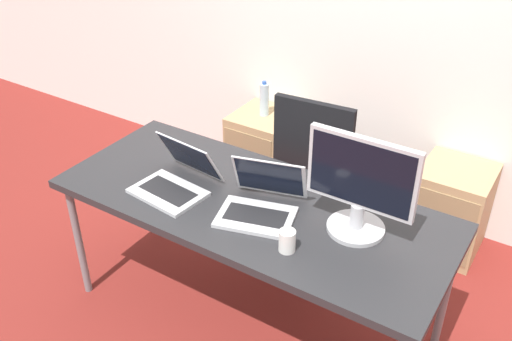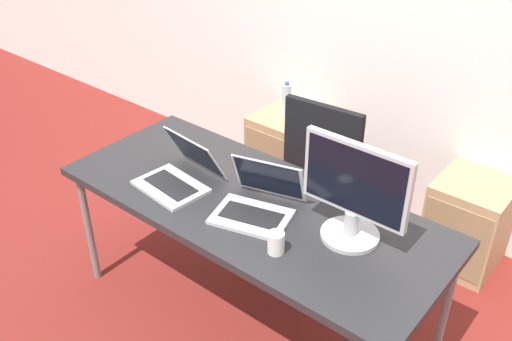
{
  "view_description": "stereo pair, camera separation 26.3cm",
  "coord_description": "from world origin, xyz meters",
  "px_view_note": "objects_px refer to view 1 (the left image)",
  "views": [
    {
      "loc": [
        1.2,
        -1.84,
        2.29
      ],
      "look_at": [
        0.0,
        0.04,
        0.9
      ],
      "focal_mm": 40.0,
      "sensor_mm": 36.0,
      "label": 1
    },
    {
      "loc": [
        1.41,
        -1.69,
        2.29
      ],
      "look_at": [
        0.0,
        0.04,
        0.9
      ],
      "focal_mm": 40.0,
      "sensor_mm": 36.0,
      "label": 2
    }
  ],
  "objects_px": {
    "laptop_right": "(261,203)",
    "coffee_cup_white": "(287,241)",
    "cabinet_right": "(450,209)",
    "laptop_left": "(176,180)",
    "monitor": "(360,187)",
    "coffee_cup_brown": "(250,175)",
    "cabinet_left": "(264,150)",
    "water_bottle": "(264,99)",
    "office_chair": "(321,192)"
  },
  "relations": [
    {
      "from": "laptop_right",
      "to": "coffee_cup_white",
      "type": "height_order",
      "value": "laptop_right"
    },
    {
      "from": "cabinet_right",
      "to": "laptop_left",
      "type": "bearing_deg",
      "value": -130.35
    },
    {
      "from": "monitor",
      "to": "coffee_cup_brown",
      "type": "bearing_deg",
      "value": 174.37
    },
    {
      "from": "coffee_cup_white",
      "to": "coffee_cup_brown",
      "type": "xyz_separation_m",
      "value": [
        -0.4,
        0.34,
        0.0
      ]
    },
    {
      "from": "cabinet_right",
      "to": "coffee_cup_white",
      "type": "xyz_separation_m",
      "value": [
        -0.37,
        -1.36,
        0.52
      ]
    },
    {
      "from": "cabinet_left",
      "to": "coffee_cup_white",
      "type": "relative_size",
      "value": 5.68
    },
    {
      "from": "coffee_cup_white",
      "to": "laptop_left",
      "type": "bearing_deg",
      "value": 170.56
    },
    {
      "from": "cabinet_right",
      "to": "water_bottle",
      "type": "distance_m",
      "value": 1.38
    },
    {
      "from": "office_chair",
      "to": "laptop_left",
      "type": "xyz_separation_m",
      "value": [
        -0.39,
        -0.84,
        0.41
      ]
    },
    {
      "from": "cabinet_left",
      "to": "coffee_cup_white",
      "type": "bearing_deg",
      "value": -54.93
    },
    {
      "from": "water_bottle",
      "to": "laptop_right",
      "type": "bearing_deg",
      "value": -58.91
    },
    {
      "from": "cabinet_right",
      "to": "coffee_cup_white",
      "type": "relative_size",
      "value": 5.68
    },
    {
      "from": "cabinet_right",
      "to": "monitor",
      "type": "xyz_separation_m",
      "value": [
        -0.19,
        -1.08,
        0.7
      ]
    },
    {
      "from": "coffee_cup_white",
      "to": "coffee_cup_brown",
      "type": "distance_m",
      "value": 0.53
    },
    {
      "from": "laptop_left",
      "to": "coffee_cup_brown",
      "type": "distance_m",
      "value": 0.36
    },
    {
      "from": "monitor",
      "to": "coffee_cup_brown",
      "type": "xyz_separation_m",
      "value": [
        -0.59,
        0.06,
        -0.17
      ]
    },
    {
      "from": "water_bottle",
      "to": "laptop_left",
      "type": "distance_m",
      "value": 1.28
    },
    {
      "from": "cabinet_right",
      "to": "laptop_right",
      "type": "relative_size",
      "value": 1.36
    },
    {
      "from": "monitor",
      "to": "laptop_right",
      "type": "bearing_deg",
      "value": -164.81
    },
    {
      "from": "cabinet_left",
      "to": "laptop_right",
      "type": "distance_m",
      "value": 1.49
    },
    {
      "from": "cabinet_left",
      "to": "monitor",
      "type": "height_order",
      "value": "monitor"
    },
    {
      "from": "laptop_left",
      "to": "coffee_cup_white",
      "type": "xyz_separation_m",
      "value": [
        0.69,
        -0.11,
        -0.0
      ]
    },
    {
      "from": "cabinet_right",
      "to": "coffee_cup_brown",
      "type": "relative_size",
      "value": 5.26
    },
    {
      "from": "cabinet_left",
      "to": "cabinet_right",
      "type": "height_order",
      "value": "same"
    },
    {
      "from": "office_chair",
      "to": "cabinet_left",
      "type": "bearing_deg",
      "value": 148.1
    },
    {
      "from": "cabinet_right",
      "to": "water_bottle",
      "type": "xyz_separation_m",
      "value": [
        -1.33,
        0.0,
        0.39
      ]
    },
    {
      "from": "laptop_right",
      "to": "coffee_cup_brown",
      "type": "bearing_deg",
      "value": 134.82
    },
    {
      "from": "laptop_right",
      "to": "coffee_cup_brown",
      "type": "distance_m",
      "value": 0.24
    },
    {
      "from": "cabinet_left",
      "to": "water_bottle",
      "type": "bearing_deg",
      "value": 90.0
    },
    {
      "from": "laptop_left",
      "to": "laptop_right",
      "type": "xyz_separation_m",
      "value": [
        0.45,
        0.05,
        0.0
      ]
    },
    {
      "from": "laptop_left",
      "to": "laptop_right",
      "type": "relative_size",
      "value": 0.94
    },
    {
      "from": "cabinet_left",
      "to": "cabinet_right",
      "type": "distance_m",
      "value": 1.33
    },
    {
      "from": "coffee_cup_white",
      "to": "water_bottle",
      "type": "bearing_deg",
      "value": 125.03
    },
    {
      "from": "cabinet_left",
      "to": "water_bottle",
      "type": "distance_m",
      "value": 0.39
    },
    {
      "from": "office_chair",
      "to": "laptop_right",
      "type": "height_order",
      "value": "office_chair"
    },
    {
      "from": "water_bottle",
      "to": "laptop_left",
      "type": "relative_size",
      "value": 0.64
    },
    {
      "from": "office_chair",
      "to": "coffee_cup_white",
      "type": "distance_m",
      "value": 1.08
    },
    {
      "from": "coffee_cup_brown",
      "to": "office_chair",
      "type": "bearing_deg",
      "value": 80.08
    },
    {
      "from": "cabinet_right",
      "to": "water_bottle",
      "type": "height_order",
      "value": "water_bottle"
    },
    {
      "from": "cabinet_left",
      "to": "monitor",
      "type": "distance_m",
      "value": 1.72
    },
    {
      "from": "water_bottle",
      "to": "cabinet_left",
      "type": "bearing_deg",
      "value": -90.0
    },
    {
      "from": "cabinet_right",
      "to": "coffee_cup_white",
      "type": "height_order",
      "value": "coffee_cup_white"
    },
    {
      "from": "laptop_right",
      "to": "coffee_cup_white",
      "type": "bearing_deg",
      "value": -35.51
    },
    {
      "from": "office_chair",
      "to": "coffee_cup_white",
      "type": "height_order",
      "value": "office_chair"
    },
    {
      "from": "monitor",
      "to": "coffee_cup_brown",
      "type": "height_order",
      "value": "monitor"
    },
    {
      "from": "monitor",
      "to": "coffee_cup_white",
      "type": "height_order",
      "value": "monitor"
    },
    {
      "from": "cabinet_left",
      "to": "laptop_right",
      "type": "xyz_separation_m",
      "value": [
        0.72,
        -1.19,
        0.52
      ]
    },
    {
      "from": "coffee_cup_brown",
      "to": "monitor",
      "type": "bearing_deg",
      "value": -5.63
    },
    {
      "from": "cabinet_left",
      "to": "coffee_cup_brown",
      "type": "height_order",
      "value": "coffee_cup_brown"
    },
    {
      "from": "cabinet_right",
      "to": "laptop_left",
      "type": "height_order",
      "value": "laptop_left"
    }
  ]
}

